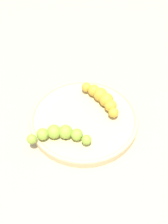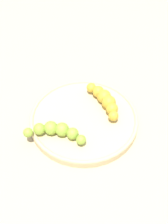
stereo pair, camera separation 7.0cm
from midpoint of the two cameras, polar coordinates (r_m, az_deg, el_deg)
ground_plane at (r=0.73m, az=-2.75°, el=-2.13°), size 2.40×2.40×0.00m
fruit_bowl at (r=0.72m, az=-2.78°, el=-1.52°), size 0.28×0.28×0.02m
banana_green at (r=0.67m, az=-7.99°, el=-4.59°), size 0.15×0.07×0.03m
banana_spotted at (r=0.74m, az=1.02°, el=2.76°), size 0.11×0.10×0.04m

